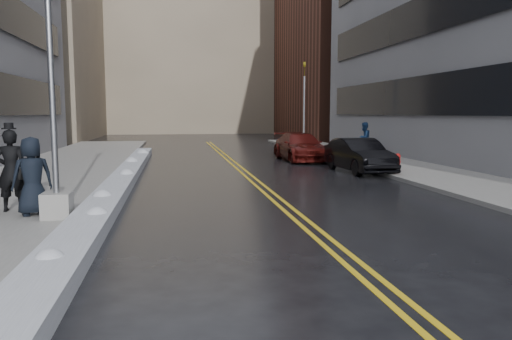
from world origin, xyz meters
name	(u,v)px	position (x,y,z in m)	size (l,w,h in m)	color
ground	(202,239)	(0.00, 0.00, 0.00)	(160.00, 160.00, 0.00)	black
sidewalk_west	(38,179)	(-5.75, 10.00, 0.07)	(5.50, 50.00, 0.15)	gray
sidewalk_east	(419,171)	(10.00, 10.00, 0.07)	(4.00, 50.00, 0.15)	gray
lane_line_left	(246,177)	(2.35, 10.00, 0.00)	(0.12, 50.00, 0.01)	gold
lane_line_right	(253,176)	(2.65, 10.00, 0.00)	(0.12, 50.00, 0.01)	gold
snow_ridge	(121,182)	(-2.45, 8.00, 0.17)	(0.90, 30.00, 0.34)	silver
building_west_far	(21,49)	(-15.50, 44.00, 9.00)	(14.00, 22.00, 18.00)	gray
building_east_far	(357,5)	(19.00, 42.00, 14.00)	(14.00, 20.00, 28.00)	#562D21
building_far	(191,51)	(2.00, 60.00, 11.00)	(36.00, 16.00, 22.00)	gray
lamppost	(53,117)	(-3.30, 2.00, 2.53)	(0.65, 0.65, 7.62)	gray
fire_hydrant	(397,161)	(9.00, 10.00, 0.55)	(0.26, 0.26, 0.73)	maroon
traffic_signal	(304,102)	(8.50, 24.00, 3.40)	(0.16, 0.20, 6.00)	gray
pedestrian_fedora	(11,171)	(-4.59, 3.01, 1.18)	(0.75, 0.49, 2.07)	black
pedestrian_c	(32,176)	(-3.93, 2.41, 1.10)	(0.93, 0.61, 1.91)	black
pedestrian_east	(364,138)	(10.92, 18.75, 1.10)	(0.92, 0.72, 1.90)	navy
car_black	(359,155)	(7.50, 10.67, 0.75)	(1.59, 4.57, 1.51)	black
car_maroon	(300,147)	(6.34, 16.52, 0.76)	(2.13, 5.23, 1.52)	#490E0B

